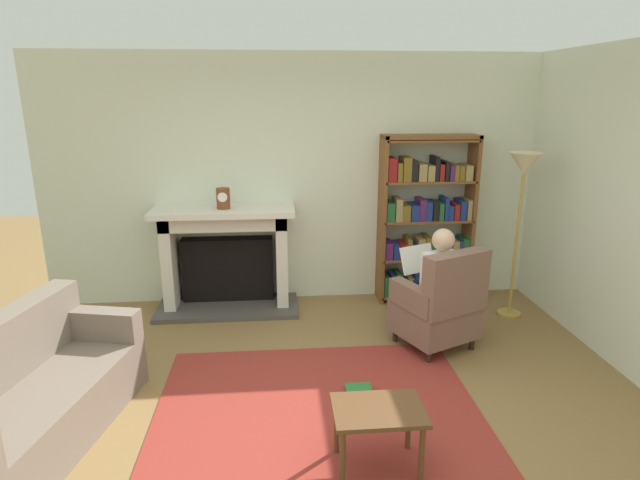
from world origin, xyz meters
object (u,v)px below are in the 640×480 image
object	(u,v)px
fireplace	(227,255)
mantel_clock	(223,198)
bookshelf	(425,223)
floor_lamp	(523,179)
seated_reader	(433,281)
sofa_floral	(28,401)
armchair_reading	(440,305)
side_table	(378,417)

from	to	relation	value
fireplace	mantel_clock	distance (m)	0.65
bookshelf	mantel_clock	bearing A→B (deg)	-176.46
bookshelf	floor_lamp	world-z (taller)	bookshelf
seated_reader	fireplace	bearing A→B (deg)	-52.79
fireplace	sofa_floral	size ratio (longest dim) A/B	0.83
bookshelf	floor_lamp	size ratio (longest dim) A/B	1.08
armchair_reading	mantel_clock	bearing A→B (deg)	-52.40
fireplace	mantel_clock	bearing A→B (deg)	-86.49
sofa_floral	floor_lamp	distance (m)	4.61
fireplace	armchair_reading	distance (m)	2.33
bookshelf	side_table	size ratio (longest dim) A/B	3.31
bookshelf	seated_reader	xyz separation A→B (m)	(-0.23, -1.09, -0.28)
seated_reader	side_table	distance (m)	1.84
fireplace	side_table	size ratio (longest dim) A/B	2.70
fireplace	seated_reader	world-z (taller)	seated_reader
mantel_clock	side_table	world-z (taller)	mantel_clock
bookshelf	side_table	xyz separation A→B (m)	(-1.05, -2.72, -0.54)
sofa_floral	floor_lamp	size ratio (longest dim) A/B	1.06
armchair_reading	side_table	size ratio (longest dim) A/B	1.73
sofa_floral	bookshelf	bearing A→B (deg)	-42.93
seated_reader	floor_lamp	bearing A→B (deg)	-176.28
sofa_floral	side_table	distance (m)	2.31
fireplace	mantel_clock	size ratio (longest dim) A/B	7.11
bookshelf	floor_lamp	distance (m)	1.12
sofa_floral	side_table	world-z (taller)	sofa_floral
side_table	mantel_clock	bearing A→B (deg)	113.77
floor_lamp	side_table	bearing A→B (deg)	-130.44
floor_lamp	armchair_reading	bearing A→B (deg)	-146.20
fireplace	side_table	xyz separation A→B (m)	(1.14, -2.68, -0.23)
mantel_clock	side_table	bearing A→B (deg)	-66.23
fireplace	side_table	bearing A→B (deg)	-66.92
seated_reader	floor_lamp	size ratio (longest dim) A/B	0.66
seated_reader	side_table	world-z (taller)	seated_reader
armchair_reading	sofa_floral	bearing A→B (deg)	-5.41
bookshelf	side_table	bearing A→B (deg)	-111.09
seated_reader	sofa_floral	world-z (taller)	seated_reader
mantel_clock	bookshelf	world-z (taller)	bookshelf
side_table	floor_lamp	xyz separation A→B (m)	(1.85, 2.17, 1.10)
side_table	floor_lamp	size ratio (longest dim) A/B	0.33
bookshelf	sofa_floral	world-z (taller)	bookshelf
armchair_reading	bookshelf	bearing A→B (deg)	-122.91
seated_reader	sofa_floral	bearing A→B (deg)	-3.38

